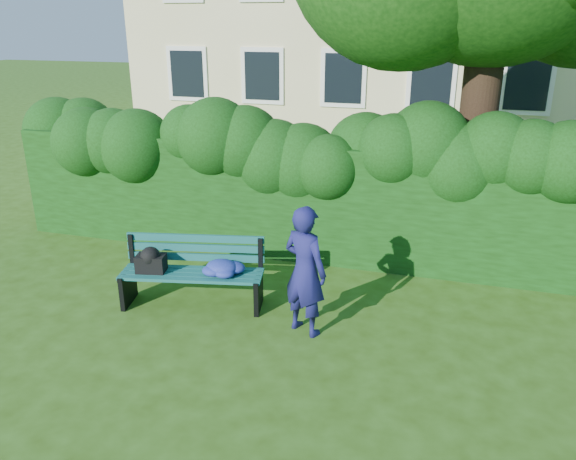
% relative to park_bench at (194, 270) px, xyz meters
% --- Properties ---
extents(ground, '(80.00, 80.00, 0.00)m').
position_rel_park_bench_xyz_m(ground, '(1.09, -0.01, -0.50)').
color(ground, '#2B490F').
rests_on(ground, ground).
extents(hedge, '(10.00, 1.00, 1.80)m').
position_rel_park_bench_xyz_m(hedge, '(1.09, 2.19, 0.40)').
color(hedge, black).
rests_on(hedge, ground).
extents(park_bench, '(1.90, 0.92, 0.89)m').
position_rel_park_bench_xyz_m(park_bench, '(0.00, 0.00, 0.00)').
color(park_bench, '#104C52').
rests_on(park_bench, ground).
extents(man_reading, '(0.68, 0.58, 1.58)m').
position_rel_park_bench_xyz_m(man_reading, '(1.55, -0.25, 0.30)').
color(man_reading, '#181854').
rests_on(man_reading, ground).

